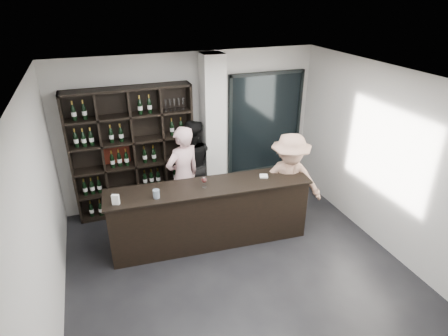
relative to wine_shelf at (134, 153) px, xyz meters
name	(u,v)px	position (x,y,z in m)	size (l,w,h in m)	color
floor	(245,282)	(1.15, -2.57, -1.20)	(5.00, 5.50, 0.01)	black
wine_shelf	(134,153)	(0.00, 0.00, 0.00)	(2.20, 0.35, 2.40)	black
structural_column	(213,132)	(1.50, -0.10, 0.25)	(0.40, 0.40, 2.90)	silver
glass_panel	(265,123)	(2.70, 0.12, 0.20)	(1.60, 0.08, 2.10)	black
tasting_counter	(210,214)	(0.98, -1.47, -0.66)	(3.29, 0.68, 1.08)	black
taster_pink	(183,176)	(0.74, -0.72, -0.27)	(0.67, 0.44, 1.85)	beige
taster_black	(192,164)	(1.05, -0.17, -0.33)	(0.85, 0.66, 1.75)	black
customer	(288,183)	(2.38, -1.52, -0.31)	(1.16, 0.66, 1.79)	tan
wine_glass	(204,181)	(0.88, -1.49, -0.01)	(0.09, 0.09, 0.21)	white
spit_cup	(156,194)	(0.12, -1.56, -0.05)	(0.10, 0.10, 0.13)	silver
napkin_stack	(264,176)	(1.92, -1.48, -0.11)	(0.13, 0.13, 0.02)	white
card_stand	(116,200)	(-0.47, -1.54, -0.04)	(0.10, 0.05, 0.15)	white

